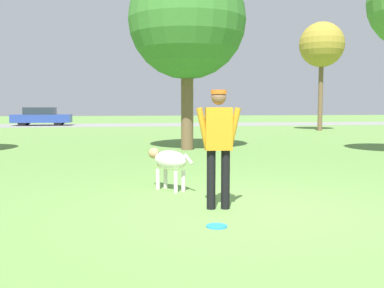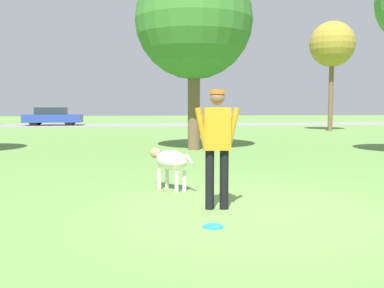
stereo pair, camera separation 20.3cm
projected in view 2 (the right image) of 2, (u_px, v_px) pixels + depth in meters
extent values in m
plane|color=#608C42|center=(247.00, 211.00, 6.50)|extent=(120.00, 120.00, 0.00)
cube|color=gray|center=(154.00, 125.00, 35.12)|extent=(120.00, 6.00, 0.01)
cylinder|color=black|center=(224.00, 180.00, 6.59)|extent=(0.14, 0.14, 0.88)
cylinder|color=black|center=(210.00, 180.00, 6.58)|extent=(0.14, 0.14, 0.88)
cube|color=#C68419|center=(217.00, 129.00, 6.52)|extent=(0.40, 0.25, 0.62)
cylinder|color=#C68419|center=(232.00, 129.00, 6.53)|extent=(0.22, 0.11, 0.63)
cylinder|color=#C68419|center=(202.00, 129.00, 6.51)|extent=(0.22, 0.11, 0.63)
sphere|color=brown|center=(217.00, 97.00, 6.48)|extent=(0.24, 0.24, 0.22)
cylinder|color=#D15B19|center=(217.00, 92.00, 6.47)|extent=(0.25, 0.25, 0.06)
ellipsoid|color=silver|center=(172.00, 160.00, 8.04)|extent=(0.73, 0.79, 0.35)
ellipsoid|color=tan|center=(164.00, 162.00, 8.18)|extent=(0.31, 0.30, 0.19)
sphere|color=tan|center=(156.00, 153.00, 8.33)|extent=(0.28, 0.28, 0.20)
cylinder|color=silver|center=(159.00, 179.00, 8.16)|extent=(0.10, 0.10, 0.37)
cylinder|color=silver|center=(167.00, 178.00, 8.29)|extent=(0.10, 0.10, 0.37)
cylinder|color=silver|center=(177.00, 182.00, 7.84)|extent=(0.10, 0.10, 0.37)
cylinder|color=silver|center=(184.00, 181.00, 7.98)|extent=(0.10, 0.10, 0.37)
cylinder|color=silver|center=(189.00, 159.00, 7.72)|extent=(0.16, 0.19, 0.18)
cylinder|color=#268CE5|center=(213.00, 226.00, 5.64)|extent=(0.26, 0.26, 0.02)
torus|color=#268CE5|center=(213.00, 226.00, 5.64)|extent=(0.26, 0.26, 0.02)
cylinder|color=brown|center=(331.00, 96.00, 26.72)|extent=(0.28, 0.28, 4.13)
sphere|color=olive|center=(332.00, 44.00, 26.46)|extent=(2.67, 2.67, 2.67)
cylinder|color=brown|center=(194.00, 107.00, 15.35)|extent=(0.42, 0.42, 2.90)
sphere|color=#38752D|center=(194.00, 20.00, 15.10)|extent=(3.96, 3.96, 3.96)
cube|color=#284293|center=(53.00, 118.00, 34.15)|extent=(4.30, 1.83, 0.60)
cube|color=#232D38|center=(51.00, 111.00, 34.08)|extent=(2.25, 1.55, 0.53)
cylinder|color=black|center=(72.00, 121.00, 35.07)|extent=(0.67, 0.21, 0.67)
cylinder|color=black|center=(69.00, 121.00, 33.55)|extent=(0.67, 0.21, 0.67)
cylinder|color=black|center=(38.00, 121.00, 34.77)|extent=(0.67, 0.21, 0.67)
cylinder|color=black|center=(33.00, 121.00, 33.26)|extent=(0.67, 0.21, 0.67)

